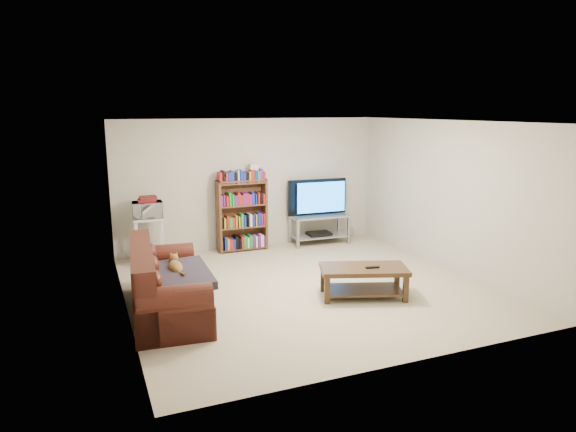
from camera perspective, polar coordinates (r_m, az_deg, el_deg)
name	(u,v)px	position (r m, az deg, el deg)	size (l,w,h in m)	color
floor	(304,287)	(7.62, 1.85, -7.90)	(5.00, 5.00, 0.00)	beige
ceiling	(306,122)	(7.17, 1.97, 10.45)	(5.00, 5.00, 0.00)	white
wall_back	(251,184)	(9.61, -4.17, 3.61)	(5.00, 5.00, 0.00)	beige
wall_front	(408,252)	(5.18, 13.24, -3.87)	(5.00, 5.00, 0.00)	beige
wall_left	(122,221)	(6.71, -18.01, -0.57)	(5.00, 5.00, 0.00)	beige
wall_right	(447,196)	(8.61, 17.30, 2.13)	(5.00, 5.00, 0.00)	beige
sofa	(162,290)	(6.80, -13.78, -7.94)	(1.06, 2.12, 0.88)	#431911
blanket	(177,276)	(6.61, -12.22, -6.52)	(0.79, 1.03, 0.10)	#2D2832
cat	(176,267)	(6.77, -12.39, -5.55)	(0.22, 0.56, 0.17)	brown
coffee_table	(363,276)	(7.23, 8.39, -6.61)	(1.32, 0.96, 0.43)	#3D2815
remote	(372,267)	(7.16, 9.35, -5.64)	(0.19, 0.05, 0.02)	black
tv_stand	(319,224)	(9.94, 3.48, -0.94)	(1.13, 0.54, 0.56)	#999EA3
television	(319,198)	(9.84, 3.52, 2.04)	(1.20, 0.16, 0.69)	black
dvd_player	(319,234)	(9.99, 3.47, -1.97)	(0.44, 0.31, 0.06)	black
bookshelf	(242,214)	(9.42, -5.13, 0.19)	(0.91, 0.29, 1.32)	#57331E
shelf_clutter	(246,174)	(9.34, -4.66, 4.72)	(0.67, 0.20, 0.28)	silver
microwave_stand	(149,234)	(8.94, -15.21, -1.95)	(0.51, 0.38, 0.79)	silver
microwave	(147,210)	(8.85, -15.35, 0.68)	(0.49, 0.33, 0.27)	silver
game_boxes	(147,200)	(8.82, -15.41, 1.69)	(0.29, 0.25, 0.05)	maroon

